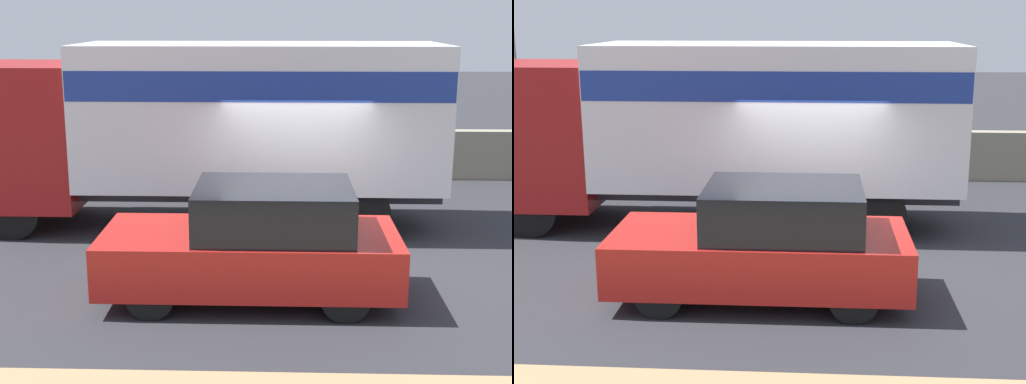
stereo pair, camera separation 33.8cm
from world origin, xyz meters
TOP-DOWN VIEW (x-y plane):
  - ground_plane at (0.00, 0.00)m, footprint 80.00×80.00m
  - stone_wall_backdrop at (0.00, 6.32)m, footprint 60.00×0.35m
  - box_truck at (-1.55, 2.24)m, footprint 8.72×2.44m
  - car_hatchback at (-0.59, -1.35)m, footprint 4.09×1.79m

SIDE VIEW (x-z plane):
  - ground_plane at x=0.00m, z-range 0.00..0.00m
  - stone_wall_backdrop at x=0.00m, z-range 0.00..1.18m
  - car_hatchback at x=-0.59m, z-range -0.02..1.60m
  - box_truck at x=-1.55m, z-range 0.33..3.70m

